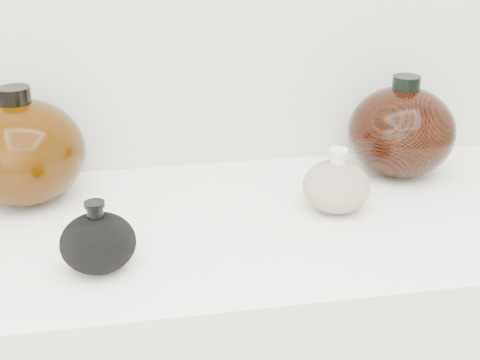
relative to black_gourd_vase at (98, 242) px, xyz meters
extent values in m
cube|color=white|center=(0.24, 0.11, -0.06)|extent=(1.20, 0.50, 0.03)
ellipsoid|color=black|center=(0.00, 0.00, 0.00)|extent=(0.11, 0.11, 0.08)
cylinder|color=black|center=(0.00, 0.00, 0.05)|extent=(0.02, 0.02, 0.03)
cylinder|color=black|center=(0.00, 0.00, 0.06)|extent=(0.03, 0.03, 0.01)
ellipsoid|color=#C3B497|center=(0.39, 0.12, 0.00)|extent=(0.15, 0.15, 0.09)
cylinder|color=beige|center=(0.39, 0.12, 0.05)|extent=(0.03, 0.03, 0.03)
cylinder|color=beige|center=(0.39, 0.12, 0.06)|extent=(0.04, 0.04, 0.01)
ellipsoid|color=black|center=(-0.13, 0.25, 0.05)|extent=(0.27, 0.27, 0.18)
cylinder|color=black|center=(-0.13, 0.25, 0.14)|extent=(0.07, 0.07, 0.03)
ellipsoid|color=black|center=(0.55, 0.25, 0.04)|extent=(0.20, 0.20, 0.17)
cylinder|color=black|center=(0.55, 0.25, 0.13)|extent=(0.05, 0.05, 0.03)
camera|label=1|loc=(0.05, -0.85, 0.46)|focal=50.00mm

